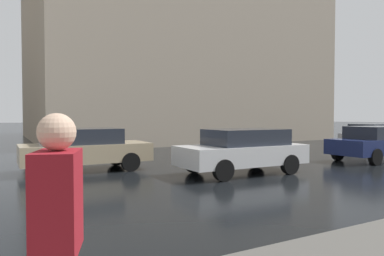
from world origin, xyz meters
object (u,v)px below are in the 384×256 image
at_px(car_champagne, 85,148).
at_px(pedestrian_in_red_jacket, 58,231).
at_px(car_navy, 376,142).
at_px(car_white, 243,150).
at_px(car_silver, 376,136).

distance_m(car_champagne, pedestrian_in_red_jacket, 10.05).
distance_m(car_navy, car_white, 6.79).
distance_m(car_navy, pedestrian_in_red_jacket, 14.92).
xyz_separation_m(car_white, car_silver, (3.00, -11.28, 0.00)).
relative_size(car_white, pedestrian_in_red_jacket, 2.44).
xyz_separation_m(car_champagne, car_silver, (0.00, -15.54, 0.00)).
relative_size(car_navy, car_silver, 1.00).
relative_size(car_champagne, car_navy, 1.00).
distance_m(car_champagne, car_navy, 11.45).
bearing_deg(car_white, pedestrian_in_red_jacket, 136.34).
distance_m(car_silver, pedestrian_in_red_jacket, 20.29).
relative_size(car_white, car_silver, 1.00).
bearing_deg(car_silver, car_white, 104.89).
height_order(car_champagne, pedestrian_in_red_jacket, pedestrian_in_red_jacket).
bearing_deg(car_silver, car_navy, 123.74).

